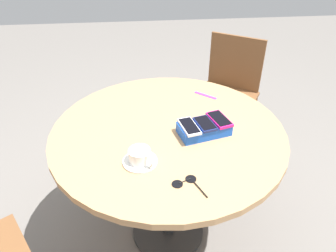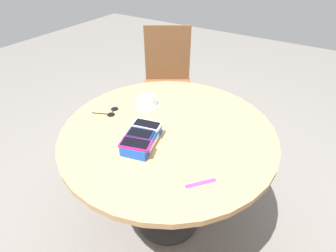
{
  "view_description": "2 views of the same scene",
  "coord_description": "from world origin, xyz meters",
  "px_view_note": "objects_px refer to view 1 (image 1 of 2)",
  "views": [
    {
      "loc": [
        0.12,
        1.2,
        1.56
      ],
      "look_at": [
        0.0,
        0.0,
        0.74
      ],
      "focal_mm": 35.0,
      "sensor_mm": 36.0,
      "label": 1
    },
    {
      "loc": [
        -0.87,
        -0.55,
        1.49
      ],
      "look_at": [
        0.0,
        0.0,
        0.74
      ],
      "focal_mm": 28.0,
      "sensor_mm": 36.0,
      "label": 2
    }
  ],
  "objects_px": {
    "coffee_cup": "(140,156)",
    "chair_far_side": "(227,95)",
    "lanyard_strap": "(205,95)",
    "sunglasses": "(186,182)",
    "phone_magenta": "(219,119)",
    "phone_navy": "(205,124)",
    "phone_white": "(189,126)",
    "phone_box": "(204,129)",
    "round_table": "(168,147)",
    "saucer": "(140,161)"
  },
  "relations": [
    {
      "from": "phone_magenta",
      "to": "sunglasses",
      "type": "relative_size",
      "value": 1.22
    },
    {
      "from": "phone_magenta",
      "to": "lanyard_strap",
      "type": "height_order",
      "value": "phone_magenta"
    },
    {
      "from": "saucer",
      "to": "chair_far_side",
      "type": "height_order",
      "value": "chair_far_side"
    },
    {
      "from": "phone_box",
      "to": "phone_magenta",
      "type": "relative_size",
      "value": 1.65
    },
    {
      "from": "round_table",
      "to": "coffee_cup",
      "type": "bearing_deg",
      "value": 58.66
    },
    {
      "from": "phone_magenta",
      "to": "coffee_cup",
      "type": "xyz_separation_m",
      "value": [
        0.35,
        0.19,
        -0.02
      ]
    },
    {
      "from": "saucer",
      "to": "chair_far_side",
      "type": "relative_size",
      "value": 0.17
    },
    {
      "from": "round_table",
      "to": "chair_far_side",
      "type": "distance_m",
      "value": 0.94
    },
    {
      "from": "coffee_cup",
      "to": "saucer",
      "type": "bearing_deg",
      "value": -52.07
    },
    {
      "from": "phone_box",
      "to": "phone_white",
      "type": "distance_m",
      "value": 0.08
    },
    {
      "from": "coffee_cup",
      "to": "chair_far_side",
      "type": "distance_m",
      "value": 1.21
    },
    {
      "from": "round_table",
      "to": "saucer",
      "type": "distance_m",
      "value": 0.27
    },
    {
      "from": "saucer",
      "to": "coffee_cup",
      "type": "distance_m",
      "value": 0.03
    },
    {
      "from": "lanyard_strap",
      "to": "chair_far_side",
      "type": "bearing_deg",
      "value": -118.77
    },
    {
      "from": "phone_white",
      "to": "coffee_cup",
      "type": "distance_m",
      "value": 0.26
    },
    {
      "from": "round_table",
      "to": "sunglasses",
      "type": "xyz_separation_m",
      "value": [
        -0.03,
        0.34,
        0.1
      ]
    },
    {
      "from": "chair_far_side",
      "to": "saucer",
      "type": "bearing_deg",
      "value": 57.64
    },
    {
      "from": "phone_navy",
      "to": "lanyard_strap",
      "type": "bearing_deg",
      "value": -101.85
    },
    {
      "from": "saucer",
      "to": "sunglasses",
      "type": "height_order",
      "value": "saucer"
    },
    {
      "from": "phone_navy",
      "to": "phone_white",
      "type": "xyz_separation_m",
      "value": [
        0.07,
        0.01,
        0.0
      ]
    },
    {
      "from": "round_table",
      "to": "phone_box",
      "type": "bearing_deg",
      "value": 164.39
    },
    {
      "from": "coffee_cup",
      "to": "lanyard_strap",
      "type": "distance_m",
      "value": 0.62
    },
    {
      "from": "saucer",
      "to": "phone_navy",
      "type": "bearing_deg",
      "value": -150.65
    },
    {
      "from": "phone_box",
      "to": "coffee_cup",
      "type": "xyz_separation_m",
      "value": [
        0.28,
        0.17,
        0.01
      ]
    },
    {
      "from": "phone_white",
      "to": "coffee_cup",
      "type": "height_order",
      "value": "same"
    },
    {
      "from": "sunglasses",
      "to": "phone_box",
      "type": "bearing_deg",
      "value": -111.96
    },
    {
      "from": "phone_magenta",
      "to": "saucer",
      "type": "xyz_separation_m",
      "value": [
        0.36,
        0.19,
        -0.05
      ]
    },
    {
      "from": "round_table",
      "to": "chair_far_side",
      "type": "bearing_deg",
      "value": -122.46
    },
    {
      "from": "round_table",
      "to": "phone_magenta",
      "type": "distance_m",
      "value": 0.27
    },
    {
      "from": "phone_navy",
      "to": "round_table",
      "type": "bearing_deg",
      "value": -17.32
    },
    {
      "from": "saucer",
      "to": "phone_box",
      "type": "bearing_deg",
      "value": -149.68
    },
    {
      "from": "phone_box",
      "to": "phone_magenta",
      "type": "bearing_deg",
      "value": -163.68
    },
    {
      "from": "round_table",
      "to": "phone_box",
      "type": "distance_m",
      "value": 0.2
    },
    {
      "from": "coffee_cup",
      "to": "sunglasses",
      "type": "height_order",
      "value": "coffee_cup"
    },
    {
      "from": "phone_box",
      "to": "lanyard_strap",
      "type": "xyz_separation_m",
      "value": [
        -0.07,
        -0.33,
        -0.02
      ]
    },
    {
      "from": "saucer",
      "to": "sunglasses",
      "type": "distance_m",
      "value": 0.21
    },
    {
      "from": "phone_magenta",
      "to": "sunglasses",
      "type": "bearing_deg",
      "value": 59.1
    },
    {
      "from": "sunglasses",
      "to": "lanyard_strap",
      "type": "bearing_deg",
      "value": -106.98
    },
    {
      "from": "lanyard_strap",
      "to": "sunglasses",
      "type": "bearing_deg",
      "value": 73.02
    },
    {
      "from": "phone_navy",
      "to": "chair_far_side",
      "type": "height_order",
      "value": "chair_far_side"
    },
    {
      "from": "coffee_cup",
      "to": "phone_navy",
      "type": "bearing_deg",
      "value": -150.14
    },
    {
      "from": "phone_magenta",
      "to": "sunglasses",
      "type": "distance_m",
      "value": 0.38
    },
    {
      "from": "phone_box",
      "to": "phone_white",
      "type": "bearing_deg",
      "value": 16.41
    },
    {
      "from": "lanyard_strap",
      "to": "sunglasses",
      "type": "xyz_separation_m",
      "value": [
        0.19,
        0.63,
        0.0
      ]
    },
    {
      "from": "lanyard_strap",
      "to": "sunglasses",
      "type": "height_order",
      "value": "sunglasses"
    },
    {
      "from": "phone_box",
      "to": "phone_magenta",
      "type": "height_order",
      "value": "phone_magenta"
    },
    {
      "from": "coffee_cup",
      "to": "lanyard_strap",
      "type": "bearing_deg",
      "value": -125.3
    },
    {
      "from": "phone_box",
      "to": "phone_navy",
      "type": "relative_size",
      "value": 1.85
    },
    {
      "from": "phone_box",
      "to": "lanyard_strap",
      "type": "distance_m",
      "value": 0.34
    },
    {
      "from": "phone_magenta",
      "to": "phone_navy",
      "type": "xyz_separation_m",
      "value": [
        0.07,
        0.03,
        -0.0
      ]
    }
  ]
}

